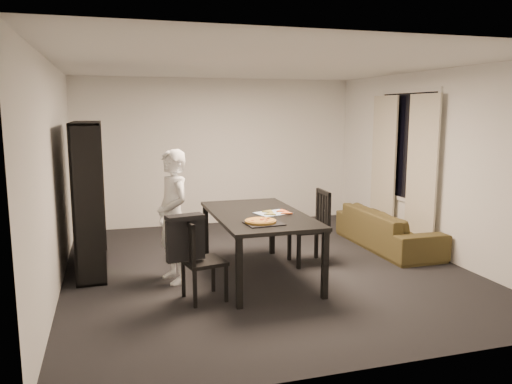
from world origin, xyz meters
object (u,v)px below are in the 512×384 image
object	(u,v)px
person	(173,216)
sofa	(388,229)
bookshelf	(90,197)
dining_table	(258,219)
chair_right	(315,222)
pepperoni_pizza	(261,221)
baking_tray	(264,223)
chair_left	(197,255)

from	to	relation	value
person	sofa	xyz separation A→B (m)	(3.27, 0.59, -0.51)
bookshelf	dining_table	distance (m)	2.20
dining_table	chair_right	size ratio (longest dim) A/B	1.94
chair_right	pepperoni_pizza	size ratio (longest dim) A/B	2.83
baking_tray	pepperoni_pizza	xyz separation A→B (m)	(-0.03, 0.04, 0.02)
chair_left	baking_tray	xyz separation A→B (m)	(0.76, -0.00, 0.30)
dining_table	sofa	distance (m)	2.41
person	chair_right	bearing A→B (deg)	79.81
bookshelf	pepperoni_pizza	distance (m)	2.37
chair_right	sofa	size ratio (longest dim) A/B	0.51
person	pepperoni_pizza	size ratio (longest dim) A/B	4.55
dining_table	sofa	bearing A→B (deg)	17.98
baking_tray	dining_table	bearing A→B (deg)	79.16
dining_table	chair_right	xyz separation A→B (m)	(0.89, 0.33, -0.17)
bookshelf	chair_right	world-z (taller)	bookshelf
dining_table	pepperoni_pizza	distance (m)	0.56
sofa	chair_right	bearing A→B (deg)	106.38
chair_left	chair_right	bearing A→B (deg)	-74.12
pepperoni_pizza	bookshelf	bearing A→B (deg)	141.13
chair_left	sofa	distance (m)	3.39
person	pepperoni_pizza	world-z (taller)	person
person	pepperoni_pizza	bearing A→B (deg)	36.56
chair_right	dining_table	bearing A→B (deg)	-67.26
baking_tray	bookshelf	bearing A→B (deg)	140.83
bookshelf	pepperoni_pizza	size ratio (longest dim) A/B	5.43
chair_left	pepperoni_pizza	size ratio (longest dim) A/B	2.55
bookshelf	sofa	size ratio (longest dim) A/B	0.97
chair_left	baking_tray	distance (m)	0.81
person	pepperoni_pizza	distance (m)	1.11
pepperoni_pizza	sofa	xyz separation A→B (m)	(2.39, 1.27, -0.54)
baking_tray	chair_right	bearing A→B (deg)	42.04
sofa	dining_table	bearing A→B (deg)	107.98
pepperoni_pizza	baking_tray	bearing A→B (deg)	-54.62
chair_left	bookshelf	bearing A→B (deg)	24.94
dining_table	sofa	size ratio (longest dim) A/B	0.98
chair_left	person	distance (m)	0.78
bookshelf	chair_left	size ratio (longest dim) A/B	2.13
chair_left	baking_tray	size ratio (longest dim) A/B	2.23
sofa	chair_left	bearing A→B (deg)	112.65
dining_table	pepperoni_pizza	size ratio (longest dim) A/B	5.51
dining_table	chair_left	distance (m)	1.06
dining_table	chair_left	xyz separation A→B (m)	(-0.87, -0.57, -0.22)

